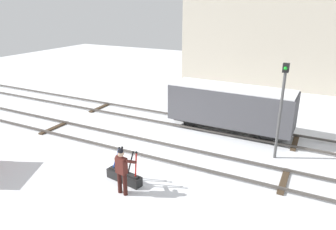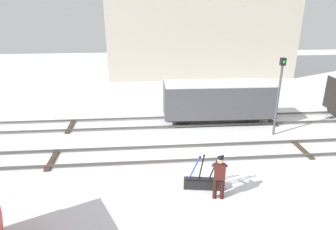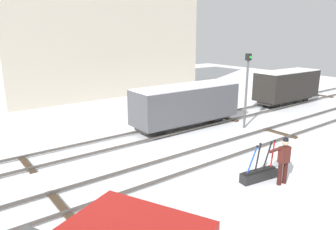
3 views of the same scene
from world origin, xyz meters
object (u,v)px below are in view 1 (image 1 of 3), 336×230
object	(u,v)px
switch_lever_frame	(124,176)
rail_worker	(122,168)
freight_car_back_track	(231,106)
signal_post	(281,103)

from	to	relation	value
switch_lever_frame	rail_worker	distance (m)	1.07
rail_worker	freight_car_back_track	xyz separation A→B (m)	(1.69, 7.21, 0.39)
freight_car_back_track	switch_lever_frame	bearing A→B (deg)	-106.36
switch_lever_frame	freight_car_back_track	xyz separation A→B (m)	(2.09, 6.55, 1.13)
switch_lever_frame	freight_car_back_track	bearing A→B (deg)	81.52
signal_post	rail_worker	bearing A→B (deg)	-129.59
rail_worker	signal_post	size ratio (longest dim) A/B	0.42
switch_lever_frame	rail_worker	world-z (taller)	rail_worker
switch_lever_frame	rail_worker	bearing A→B (deg)	-49.41
rail_worker	switch_lever_frame	bearing A→B (deg)	130.59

